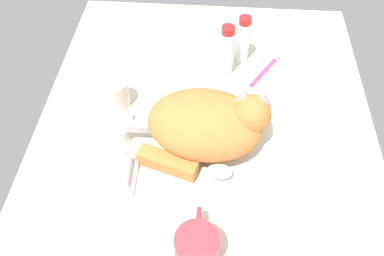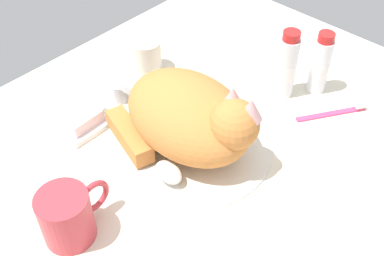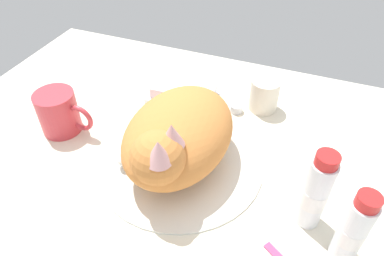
{
  "view_description": "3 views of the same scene",
  "coord_description": "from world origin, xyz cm",
  "px_view_note": "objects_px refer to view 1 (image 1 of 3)",
  "views": [
    {
      "loc": [
        -52.1,
        -0.96,
        73.06
      ],
      "look_at": [
        -0.11,
        2.86,
        5.79
      ],
      "focal_mm": 35.44,
      "sensor_mm": 36.0,
      "label": 1
    },
    {
      "loc": [
        -46.17,
        -43.62,
        64.95
      ],
      "look_at": [
        -0.52,
        -1.47,
        5.54
      ],
      "focal_mm": 45.03,
      "sensor_mm": 36.0,
      "label": 2
    },
    {
      "loc": [
        19.21,
        -42.92,
        49.99
      ],
      "look_at": [
        1.47,
        2.64,
        7.15
      ],
      "focal_mm": 32.95,
      "sensor_mm": 36.0,
      "label": 3
    }
  ],
  "objects_px": {
    "rinse_cup": "(116,93)",
    "mouthwash_bottle": "(243,41)",
    "toothpaste_bottle": "(226,52)",
    "soap_bar": "(121,172)",
    "coffee_mug": "(194,248)",
    "faucet": "(127,132)",
    "toothbrush": "(267,68)",
    "cat": "(210,124)"
  },
  "relations": [
    {
      "from": "rinse_cup",
      "to": "mouthwash_bottle",
      "type": "height_order",
      "value": "mouthwash_bottle"
    },
    {
      "from": "toothpaste_bottle",
      "to": "soap_bar",
      "type": "bearing_deg",
      "value": 148.08
    },
    {
      "from": "coffee_mug",
      "to": "soap_bar",
      "type": "bearing_deg",
      "value": 46.29
    },
    {
      "from": "faucet",
      "to": "coffee_mug",
      "type": "relative_size",
      "value": 1.16
    },
    {
      "from": "toothbrush",
      "to": "mouthwash_bottle",
      "type": "bearing_deg",
      "value": 61.44
    },
    {
      "from": "cat",
      "to": "coffee_mug",
      "type": "relative_size",
      "value": 2.34
    },
    {
      "from": "faucet",
      "to": "soap_bar",
      "type": "bearing_deg",
      "value": -177.6
    },
    {
      "from": "cat",
      "to": "toothpaste_bottle",
      "type": "xyz_separation_m",
      "value": [
        0.25,
        -0.03,
        -0.01
      ]
    },
    {
      "from": "rinse_cup",
      "to": "coffee_mug",
      "type": "bearing_deg",
      "value": -149.63
    },
    {
      "from": "soap_bar",
      "to": "mouthwash_bottle",
      "type": "height_order",
      "value": "mouthwash_bottle"
    },
    {
      "from": "rinse_cup",
      "to": "toothpaste_bottle",
      "type": "relative_size",
      "value": 0.49
    },
    {
      "from": "cat",
      "to": "toothbrush",
      "type": "distance_m",
      "value": 0.31
    },
    {
      "from": "toothpaste_bottle",
      "to": "faucet",
      "type": "bearing_deg",
      "value": 137.69
    },
    {
      "from": "cat",
      "to": "toothbrush",
      "type": "relative_size",
      "value": 2.22
    },
    {
      "from": "cat",
      "to": "rinse_cup",
      "type": "xyz_separation_m",
      "value": [
        0.11,
        0.24,
        -0.04
      ]
    },
    {
      "from": "mouthwash_bottle",
      "to": "coffee_mug",
      "type": "bearing_deg",
      "value": 170.9
    },
    {
      "from": "toothbrush",
      "to": "cat",
      "type": "bearing_deg",
      "value": 150.74
    },
    {
      "from": "cat",
      "to": "soap_bar",
      "type": "relative_size",
      "value": 4.13
    },
    {
      "from": "coffee_mug",
      "to": "toothpaste_bottle",
      "type": "height_order",
      "value": "toothpaste_bottle"
    },
    {
      "from": "cat",
      "to": "toothpaste_bottle",
      "type": "relative_size",
      "value": 1.93
    },
    {
      "from": "soap_bar",
      "to": "toothbrush",
      "type": "xyz_separation_m",
      "value": [
        0.37,
        -0.33,
        -0.02
      ]
    },
    {
      "from": "faucet",
      "to": "coffee_mug",
      "type": "xyz_separation_m",
      "value": [
        -0.27,
        -0.18,
        0.02
      ]
    },
    {
      "from": "cat",
      "to": "rinse_cup",
      "type": "height_order",
      "value": "cat"
    },
    {
      "from": "faucet",
      "to": "rinse_cup",
      "type": "bearing_deg",
      "value": 23.13
    },
    {
      "from": "toothpaste_bottle",
      "to": "mouthwash_bottle",
      "type": "height_order",
      "value": "toothpaste_bottle"
    },
    {
      "from": "rinse_cup",
      "to": "mouthwash_bottle",
      "type": "xyz_separation_m",
      "value": [
        0.19,
        -0.31,
        0.03
      ]
    },
    {
      "from": "faucet",
      "to": "coffee_mug",
      "type": "distance_m",
      "value": 0.32
    },
    {
      "from": "soap_bar",
      "to": "toothpaste_bottle",
      "type": "distance_m",
      "value": 0.42
    },
    {
      "from": "coffee_mug",
      "to": "toothpaste_bottle",
      "type": "bearing_deg",
      "value": -5.33
    },
    {
      "from": "toothpaste_bottle",
      "to": "toothbrush",
      "type": "bearing_deg",
      "value": -80.96
    },
    {
      "from": "soap_bar",
      "to": "mouthwash_bottle",
      "type": "relative_size",
      "value": 0.51
    },
    {
      "from": "cat",
      "to": "soap_bar",
      "type": "xyz_separation_m",
      "value": [
        -0.1,
        0.19,
        -0.05
      ]
    },
    {
      "from": "rinse_cup",
      "to": "mouthwash_bottle",
      "type": "bearing_deg",
      "value": -58.38
    },
    {
      "from": "cat",
      "to": "coffee_mug",
      "type": "height_order",
      "value": "cat"
    },
    {
      "from": "coffee_mug",
      "to": "mouthwash_bottle",
      "type": "distance_m",
      "value": 0.58
    },
    {
      "from": "soap_bar",
      "to": "toothbrush",
      "type": "relative_size",
      "value": 0.54
    },
    {
      "from": "toothpaste_bottle",
      "to": "rinse_cup",
      "type": "bearing_deg",
      "value": 116.58
    },
    {
      "from": "toothpaste_bottle",
      "to": "coffee_mug",
      "type": "bearing_deg",
      "value": 174.67
    },
    {
      "from": "coffee_mug",
      "to": "toothpaste_bottle",
      "type": "xyz_separation_m",
      "value": [
        0.51,
        -0.05,
        0.03
      ]
    },
    {
      "from": "faucet",
      "to": "toothpaste_bottle",
      "type": "distance_m",
      "value": 0.33
    },
    {
      "from": "coffee_mug",
      "to": "faucet",
      "type": "bearing_deg",
      "value": 33.07
    },
    {
      "from": "soap_bar",
      "to": "toothpaste_bottle",
      "type": "relative_size",
      "value": 0.47
    }
  ]
}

